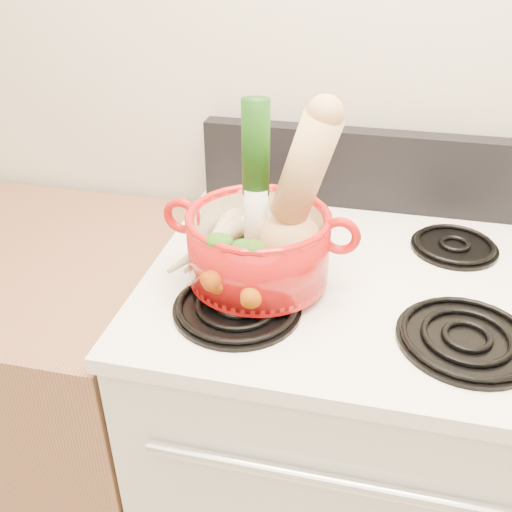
% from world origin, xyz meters
% --- Properties ---
extents(wall_back, '(3.50, 0.02, 2.60)m').
position_xyz_m(wall_back, '(0.00, 1.75, 1.30)').
color(wall_back, silver).
rests_on(wall_back, floor).
extents(stove_body, '(0.76, 0.65, 0.92)m').
position_xyz_m(stove_body, '(0.00, 1.40, 0.46)').
color(stove_body, silver).
rests_on(stove_body, floor).
extents(cooktop, '(0.78, 0.67, 0.03)m').
position_xyz_m(cooktop, '(0.00, 1.40, 0.93)').
color(cooktop, white).
rests_on(cooktop, stove_body).
extents(control_backsplash, '(0.76, 0.05, 0.18)m').
position_xyz_m(control_backsplash, '(0.00, 1.70, 1.04)').
color(control_backsplash, black).
rests_on(control_backsplash, cooktop).
extents(oven_handle, '(0.60, 0.02, 0.02)m').
position_xyz_m(oven_handle, '(0.00, 1.06, 0.78)').
color(oven_handle, silver).
rests_on(oven_handle, stove_body).
extents(burner_front_left, '(0.22, 0.22, 0.02)m').
position_xyz_m(burner_front_left, '(-0.19, 1.24, 0.96)').
color(burner_front_left, black).
rests_on(burner_front_left, cooktop).
extents(burner_front_right, '(0.22, 0.22, 0.02)m').
position_xyz_m(burner_front_right, '(0.19, 1.24, 0.96)').
color(burner_front_right, black).
rests_on(burner_front_right, cooktop).
extents(burner_back_left, '(0.17, 0.17, 0.02)m').
position_xyz_m(burner_back_left, '(-0.19, 1.54, 0.96)').
color(burner_back_left, black).
rests_on(burner_back_left, cooktop).
extents(burner_back_right, '(0.17, 0.17, 0.02)m').
position_xyz_m(burner_back_right, '(0.19, 1.54, 0.96)').
color(burner_back_right, black).
rests_on(burner_back_right, cooktop).
extents(dutch_oven, '(0.26, 0.26, 0.12)m').
position_xyz_m(dutch_oven, '(-0.17, 1.33, 1.03)').
color(dutch_oven, '#B9110F').
rests_on(dutch_oven, burner_front_left).
extents(pot_handle_left, '(0.07, 0.02, 0.07)m').
position_xyz_m(pot_handle_left, '(-0.32, 1.33, 1.07)').
color(pot_handle_left, '#B9110F').
rests_on(pot_handle_left, dutch_oven).
extents(pot_handle_right, '(0.07, 0.02, 0.07)m').
position_xyz_m(pot_handle_right, '(-0.03, 1.32, 1.07)').
color(pot_handle_right, '#B9110F').
rests_on(pot_handle_right, dutch_oven).
extents(squash, '(0.21, 0.14, 0.31)m').
position_xyz_m(squash, '(-0.10, 1.34, 1.14)').
color(squash, '#E3BA74').
rests_on(squash, dutch_oven).
extents(leek, '(0.05, 0.06, 0.31)m').
position_xyz_m(leek, '(-0.18, 1.35, 1.15)').
color(leek, white).
rests_on(leek, dutch_oven).
extents(ginger, '(0.11, 0.09, 0.05)m').
position_xyz_m(ginger, '(-0.13, 1.40, 1.02)').
color(ginger, tan).
rests_on(ginger, dutch_oven).
extents(parsnip_0, '(0.12, 0.21, 0.06)m').
position_xyz_m(parsnip_0, '(-0.25, 1.35, 1.02)').
color(parsnip_0, beige).
rests_on(parsnip_0, dutch_oven).
extents(parsnip_1, '(0.07, 0.23, 0.06)m').
position_xyz_m(parsnip_1, '(-0.26, 1.33, 1.03)').
color(parsnip_1, beige).
rests_on(parsnip_1, dutch_oven).
extents(parsnip_2, '(0.06, 0.19, 0.06)m').
position_xyz_m(parsnip_2, '(-0.19, 1.35, 1.03)').
color(parsnip_2, beige).
rests_on(parsnip_2, dutch_oven).
extents(parsnip_3, '(0.12, 0.17, 0.05)m').
position_xyz_m(parsnip_3, '(-0.26, 1.31, 1.03)').
color(parsnip_3, beige).
rests_on(parsnip_3, dutch_oven).
extents(carrot_0, '(0.09, 0.18, 0.05)m').
position_xyz_m(carrot_0, '(-0.18, 1.27, 1.01)').
color(carrot_0, '#DA5D0A').
rests_on(carrot_0, dutch_oven).
extents(carrot_1, '(0.05, 0.14, 0.04)m').
position_xyz_m(carrot_1, '(-0.21, 1.27, 1.02)').
color(carrot_1, red).
rests_on(carrot_1, dutch_oven).
extents(carrot_2, '(0.05, 0.17, 0.04)m').
position_xyz_m(carrot_2, '(-0.16, 1.30, 1.02)').
color(carrot_2, '#C54A09').
rests_on(carrot_2, dutch_oven).
extents(carrot_3, '(0.11, 0.15, 0.05)m').
position_xyz_m(carrot_3, '(-0.19, 1.26, 1.03)').
color(carrot_3, '#B83D09').
rests_on(carrot_3, dutch_oven).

